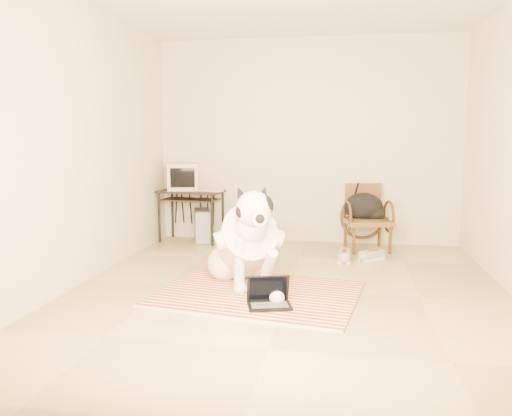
% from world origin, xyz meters
% --- Properties ---
extents(floor, '(4.50, 4.50, 0.00)m').
position_xyz_m(floor, '(0.00, 0.00, 0.00)').
color(floor, tan).
rests_on(floor, ground).
extents(wall_back, '(4.50, 0.00, 4.50)m').
position_xyz_m(wall_back, '(0.00, 2.25, 1.35)').
color(wall_back, beige).
rests_on(wall_back, floor).
extents(wall_front, '(4.50, 0.00, 4.50)m').
position_xyz_m(wall_front, '(0.00, -2.25, 1.35)').
color(wall_front, beige).
rests_on(wall_front, floor).
extents(wall_left, '(0.00, 4.50, 4.50)m').
position_xyz_m(wall_left, '(-2.00, 0.00, 1.35)').
color(wall_left, beige).
rests_on(wall_left, floor).
extents(rug, '(1.94, 1.60, 0.02)m').
position_xyz_m(rug, '(-0.25, -0.17, 0.01)').
color(rug, red).
rests_on(rug, floor).
extents(dog, '(0.84, 1.25, 1.03)m').
position_xyz_m(dog, '(-0.41, 0.09, 0.41)').
color(dog, white).
rests_on(dog, rug).
extents(laptop, '(0.41, 0.34, 0.25)m').
position_xyz_m(laptop, '(-0.11, -0.51, 0.08)').
color(laptop, black).
rests_on(laptop, rug).
extents(computer_desk, '(0.89, 0.57, 0.70)m').
position_xyz_m(computer_desk, '(-1.53, 1.97, 0.60)').
color(computer_desk, black).
rests_on(computer_desk, floor).
extents(crt_monitor, '(0.49, 0.47, 0.36)m').
position_xyz_m(crt_monitor, '(-1.64, 2.01, 0.88)').
color(crt_monitor, '#C5B59A').
rests_on(crt_monitor, computer_desk).
extents(desk_keyboard, '(0.39, 0.22, 0.02)m').
position_xyz_m(desk_keyboard, '(-1.26, 1.91, 0.71)').
color(desk_keyboard, '#C5B59A').
rests_on(desk_keyboard, computer_desk).
extents(pc_tower, '(0.33, 0.50, 0.44)m').
position_xyz_m(pc_tower, '(-1.39, 2.00, 0.22)').
color(pc_tower, '#4E4E50').
rests_on(pc_tower, floor).
extents(rattan_chair, '(0.64, 0.63, 0.82)m').
position_xyz_m(rattan_chair, '(0.79, 1.88, 0.41)').
color(rattan_chair, brown).
rests_on(rattan_chair, floor).
extents(backpack, '(0.51, 0.39, 0.35)m').
position_xyz_m(backpack, '(0.77, 1.81, 0.54)').
color(backpack, black).
rests_on(backpack, rattan_chair).
extents(sneaker_left, '(0.14, 0.33, 0.11)m').
position_xyz_m(sneaker_left, '(0.52, 1.22, 0.05)').
color(sneaker_left, white).
rests_on(sneaker_left, floor).
extents(sneaker_right, '(0.32, 0.31, 0.11)m').
position_xyz_m(sneaker_right, '(0.84, 1.32, 0.05)').
color(sneaker_right, white).
rests_on(sneaker_right, floor).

